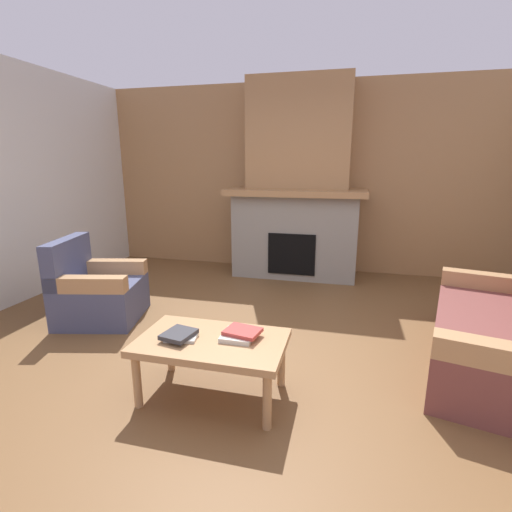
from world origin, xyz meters
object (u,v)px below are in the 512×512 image
at_px(couch, 503,334).
at_px(coffee_table, 212,346).
at_px(fireplace, 297,194).
at_px(armchair, 97,292).

relative_size(couch, coffee_table, 1.95).
xyz_separation_m(fireplace, coffee_table, (-0.12, -3.11, -0.79)).
bearing_deg(couch, fireplace, 131.43).
bearing_deg(fireplace, armchair, -129.44).
distance_m(couch, coffee_table, 2.26).
distance_m(fireplace, armchair, 2.90).
height_order(couch, coffee_table, couch).
distance_m(armchair, coffee_table, 1.90).
bearing_deg(coffee_table, fireplace, 87.73).
bearing_deg(armchair, coffee_table, -30.94).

